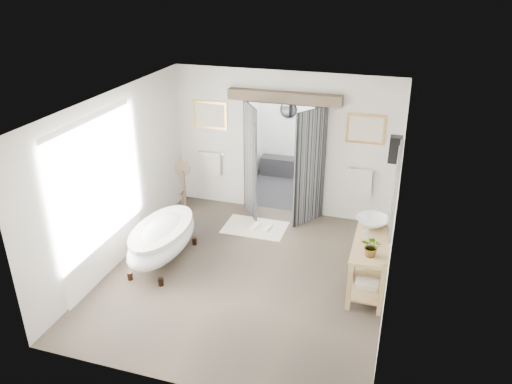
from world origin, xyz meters
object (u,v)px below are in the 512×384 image
Objects in this scene: rug at (255,227)px; basin at (372,223)px; clawfoot_tub at (162,238)px; vanity at (369,257)px.

basin reaches higher than rug.
rug is 2.29× the size of basin.
basin is (2.25, -0.91, 0.93)m from rug.
basin reaches higher than clawfoot_tub.
basin is at bearing -22.00° from rug.
basin reaches higher than vanity.
basin is at bearing 94.15° from vanity.
rug is at bearing 179.46° from basin.
rug is (-2.27, 1.26, -0.50)m from vanity.
rug is (1.16, 1.60, -0.45)m from clawfoot_tub.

